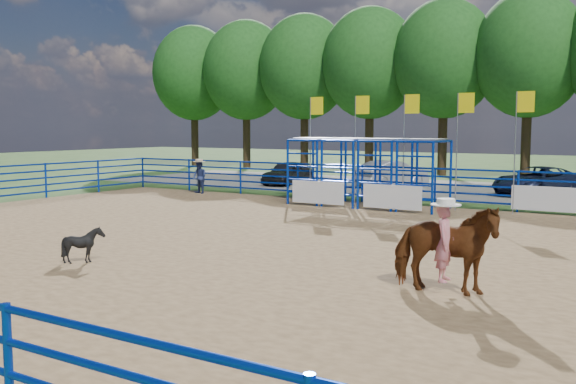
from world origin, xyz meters
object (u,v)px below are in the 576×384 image
Objects in this scene: calf at (83,245)px; spectator_cowboy at (199,176)px; car_a at (287,173)px; car_b at (391,174)px; horse_and_rider at (445,244)px; car_c at (537,181)px.

calf is 14.87m from spectator_cowboy.
car_b is at bearing 10.20° from car_a.
car_a is (-6.48, 19.02, 0.21)m from calf.
spectator_cowboy is 9.65m from car_b.
spectator_cowboy reaches higher than car_b.
horse_and_rider is at bearing -54.92° from car_a.
car_b is at bearing 115.17° from horse_and_rider.
spectator_cowboy reaches higher than calf.
calf is at bearing -75.06° from car_a.
car_c is (5.68, 20.40, 0.21)m from calf.
car_a is 12.25m from car_c.
horse_and_rider is at bearing -60.53° from car_c.
horse_and_rider is at bearing 137.51° from car_b.
car_a is (-14.08, 17.41, -0.29)m from horse_and_rider.
horse_and_rider is at bearing -37.07° from spectator_cowboy.
car_b is 0.90× the size of car_c.
horse_and_rider is 0.54× the size of car_c.
car_b reaches higher than calf.
car_c is at bearing 29.87° from spectator_cowboy.
calf is (-7.60, -1.61, -0.50)m from horse_and_rider.
car_c is (13.04, 7.49, -0.16)m from spectator_cowboy.
calf is 0.53× the size of spectator_cowboy.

